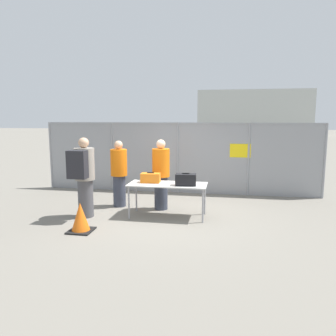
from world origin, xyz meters
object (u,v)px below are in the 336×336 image
Objects in this scene: inspection_table at (168,186)px; security_worker_far at (119,173)px; security_worker_near at (161,174)px; traffic_cone at (80,218)px; suitcase_black at (186,180)px; traveler_hooded at (83,174)px; suitcase_orange at (151,178)px; utility_trailer at (244,171)px.

inspection_table is 1.05× the size of security_worker_far.
traffic_cone is (-1.27, -1.91, -0.63)m from security_worker_near.
inspection_table is 0.48m from suitcase_black.
traffic_cone is at bearing -92.32° from traveler_hooded.
inspection_table is 0.98× the size of traveler_hooded.
suitcase_orange is at bearing 51.19° from traffic_cone.
utility_trailer is 6.79m from traffic_cone.
suitcase_orange is 0.26× the size of security_worker_near.
suitcase_orange is 0.13× the size of utility_trailer.
traffic_cone is at bearing 56.16° from security_worker_near.
suitcase_orange is 0.27× the size of security_worker_far.
suitcase_orange is 0.95× the size of suitcase_black.
security_worker_near is at bearing 73.93° from suitcase_orange.
traveler_hooded is at bearing -127.66° from utility_trailer.
inspection_table is at bearing 166.30° from suitcase_black.
traveler_hooded reaches higher than traffic_cone.
suitcase_orange is (-0.42, 0.09, 0.17)m from inspection_table.
suitcase_orange is 5.04m from utility_trailer.
traffic_cone is at bearing -128.81° from suitcase_orange.
security_worker_near is 2.92× the size of traffic_cone.
suitcase_black is 2.32m from traveler_hooded.
suitcase_black is at bearing -14.10° from traveler_hooded.
suitcase_black is 0.80× the size of traffic_cone.
suitcase_black is (0.43, -0.11, 0.19)m from inspection_table.
utility_trailer reaches higher than traffic_cone.
inspection_table is at bearing -113.21° from utility_trailer.
suitcase_black is 0.26× the size of traveler_hooded.
inspection_table is 1.55m from security_worker_far.
traffic_cone is at bearing -148.57° from suitcase_black.
inspection_table is 3.94× the size of suitcase_orange.
traveler_hooded is 3.07× the size of traffic_cone.
traveler_hooded is 1.19m from security_worker_far.
security_worker_near is at bearing -119.41° from utility_trailer.
traffic_cone is (-0.16, -1.99, -0.60)m from security_worker_far.
traveler_hooded is 6.25m from utility_trailer.
inspection_table is at bearing -9.26° from traveler_hooded.
traffic_cone is (-1.13, -1.40, -0.61)m from suitcase_orange.
suitcase_black is at bearing -108.03° from utility_trailer.
suitcase_orange reaches higher than inspection_table.
traveler_hooded reaches higher than inspection_table.
suitcase_black is 2.40m from traffic_cone.
suitcase_orange is at bearing 167.40° from suitcase_black.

